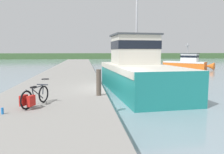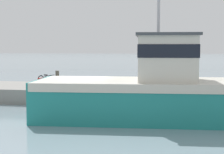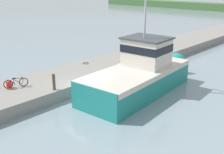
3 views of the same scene
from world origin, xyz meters
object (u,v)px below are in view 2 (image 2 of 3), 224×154
at_px(bicycle_touring, 45,80).
at_px(mooring_post, 57,80).
at_px(fishing_boat_main, 151,89).
at_px(water_bottle_on_curb, 38,82).

relative_size(bicycle_touring, mooring_post, 1.38).
height_order(bicycle_touring, mooring_post, mooring_post).
distance_m(fishing_boat_main, bicycle_touring, 9.03).
bearing_deg(bicycle_touring, fishing_boat_main, 74.84).
distance_m(fishing_boat_main, water_bottle_on_curb, 10.10).
distance_m(bicycle_touring, water_bottle_on_curb, 1.09).
height_order(mooring_post, water_bottle_on_curb, mooring_post).
distance_m(fishing_boat_main, mooring_post, 6.36).
height_order(fishing_boat_main, bicycle_touring, fishing_boat_main).
relative_size(mooring_post, water_bottle_on_curb, 5.70).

